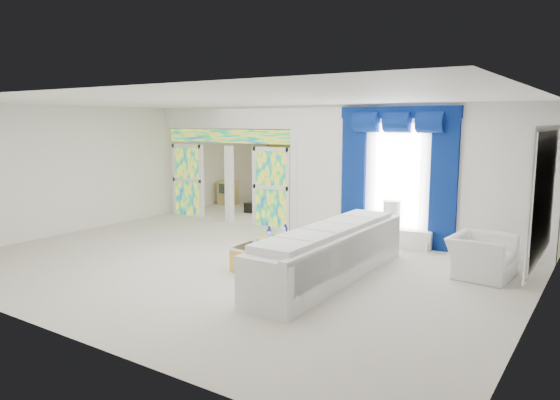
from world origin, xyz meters
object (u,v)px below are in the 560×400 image
Objects in this scene: white_sofa at (331,256)px; armchair at (482,256)px; console_table at (404,238)px; grand_piano at (289,192)px; coffee_table at (274,252)px.

white_sofa is 3.72× the size of armchair.
grand_piano is at bearing 146.91° from console_table.
grand_piano is (-3.35, 5.76, 0.23)m from coffee_table.
coffee_table is 1.73× the size of armchair.
white_sofa is at bearing -12.53° from coffee_table.
grand_piano reaches higher than armchair.
console_table is at bearing 57.65° from coffee_table.
armchair reaches higher than console_table.
armchair is at bearing -40.43° from grand_piano.
console_table is (1.61, 2.53, -0.02)m from coffee_table.
console_table is at bearing -39.90° from grand_piano.
white_sofa is 3.53× the size of console_table.
console_table is 5.92m from grand_piano.
grand_piano is (-4.95, 3.23, 0.25)m from console_table.
console_table is 0.66× the size of grand_piano.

